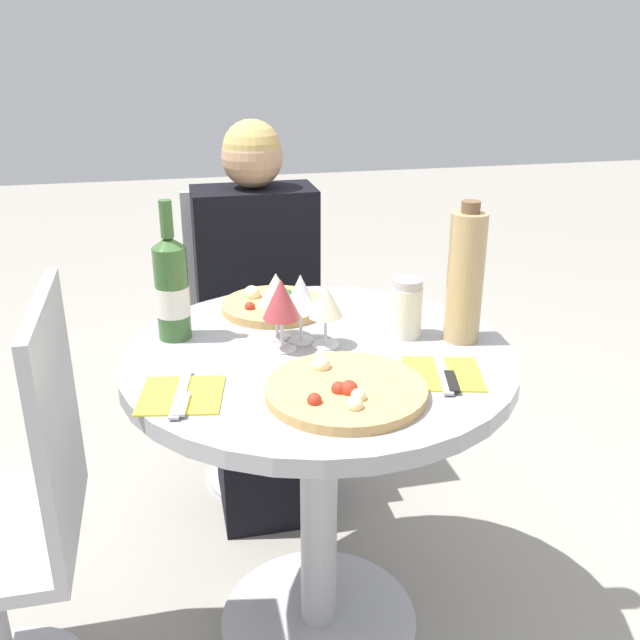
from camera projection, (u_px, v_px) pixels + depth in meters
ground_plane at (319, 623)px, 1.78m from camera, size 12.00×12.00×0.00m
dining_table at (319, 427)px, 1.57m from camera, size 0.83×0.83×0.75m
chair_behind_diner at (256, 345)px, 2.28m from camera, size 0.41×0.41×0.92m
seated_diner at (262, 343)px, 2.12m from camera, size 0.35×0.40×1.15m
chair_empty_side at (10, 527)px, 1.44m from camera, size 0.41×0.41×0.92m
pizza_large at (345, 390)px, 1.31m from camera, size 0.30×0.30×0.04m
pizza_small_far at (274, 305)px, 1.72m from camera, size 0.25×0.25×0.05m
wine_bottle at (172, 288)px, 1.52m from camera, size 0.07×0.07×0.30m
tall_carafe at (465, 277)px, 1.50m from camera, size 0.08×0.08×0.30m
sugar_shaker at (406, 308)px, 1.55m from camera, size 0.07×0.07×0.13m
wine_glass_back_left at (276, 290)px, 1.53m from camera, size 0.08×0.08×0.15m
wine_glass_center at (301, 294)px, 1.51m from camera, size 0.07×0.07×0.15m
wine_glass_front_left at (281, 300)px, 1.47m from camera, size 0.08×0.08×0.16m
wine_glass_front_right at (326, 302)px, 1.49m from camera, size 0.07×0.07×0.14m
place_setting_left at (181, 395)px, 1.31m from camera, size 0.17×0.19×0.01m
place_setting_right at (443, 374)px, 1.39m from camera, size 0.18×0.19×0.01m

